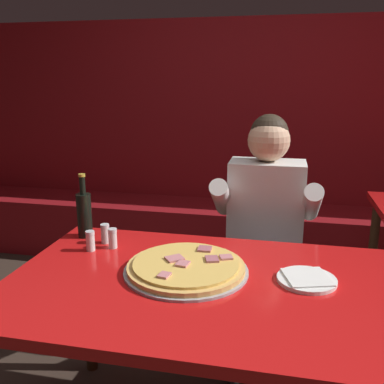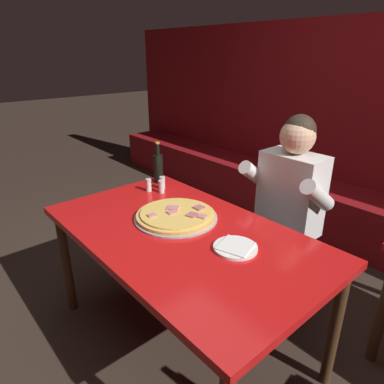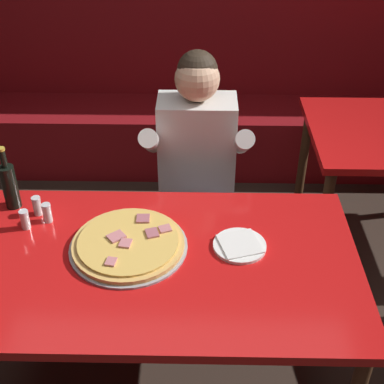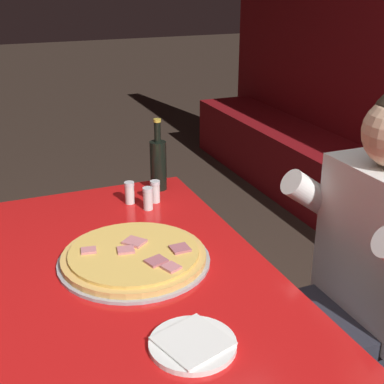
# 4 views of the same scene
# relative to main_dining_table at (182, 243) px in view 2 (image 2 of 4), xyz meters

# --- Properties ---
(ground_plane) EXTENTS (24.00, 24.00, 0.00)m
(ground_plane) POSITION_rel_main_dining_table_xyz_m (0.00, 0.00, -0.67)
(ground_plane) COLOR #33261E
(booth_wall_panel) EXTENTS (6.80, 0.16, 1.90)m
(booth_wall_panel) POSITION_rel_main_dining_table_xyz_m (0.00, 2.18, 0.28)
(booth_wall_panel) COLOR maroon
(booth_wall_panel) RESTS_ON ground_plane
(booth_bench) EXTENTS (6.46, 0.48, 0.46)m
(booth_bench) POSITION_rel_main_dining_table_xyz_m (0.00, 1.86, -0.44)
(booth_bench) COLOR maroon
(booth_bench) RESTS_ON ground_plane
(main_dining_table) EXTENTS (1.53, 0.89, 0.75)m
(main_dining_table) POSITION_rel_main_dining_table_xyz_m (0.00, 0.00, 0.00)
(main_dining_table) COLOR #422816
(main_dining_table) RESTS_ON ground_plane
(pizza) EXTENTS (0.46, 0.46, 0.05)m
(pizza) POSITION_rel_main_dining_table_xyz_m (-0.13, 0.07, 0.09)
(pizza) COLOR #9E9EA3
(pizza) RESTS_ON main_dining_table
(plate_white_paper) EXTENTS (0.21, 0.21, 0.02)m
(plate_white_paper) POSITION_rel_main_dining_table_xyz_m (0.30, 0.08, 0.08)
(plate_white_paper) COLOR white
(plate_white_paper) RESTS_ON main_dining_table
(beer_bottle) EXTENTS (0.07, 0.07, 0.29)m
(beer_bottle) POSITION_rel_main_dining_table_xyz_m (-0.66, 0.33, 0.18)
(beer_bottle) COLOR black
(beer_bottle) RESTS_ON main_dining_table
(shaker_parmesan) EXTENTS (0.04, 0.04, 0.09)m
(shaker_parmesan) POSITION_rel_main_dining_table_xyz_m (-0.54, 0.27, 0.11)
(shaker_parmesan) COLOR silver
(shaker_parmesan) RESTS_ON main_dining_table
(shaker_red_pepper_flakes) EXTENTS (0.04, 0.04, 0.09)m
(shaker_red_pepper_flakes) POSITION_rel_main_dining_table_xyz_m (-0.49, 0.23, 0.11)
(shaker_red_pepper_flakes) COLOR silver
(shaker_red_pepper_flakes) RESTS_ON main_dining_table
(shaker_black_pepper) EXTENTS (0.04, 0.04, 0.09)m
(shaker_black_pepper) POSITION_rel_main_dining_table_xyz_m (-0.57, 0.18, 0.11)
(shaker_black_pepper) COLOR silver
(shaker_black_pepper) RESTS_ON main_dining_table
(diner_seated_blue_shirt) EXTENTS (0.53, 0.53, 1.27)m
(diner_seated_blue_shirt) POSITION_rel_main_dining_table_xyz_m (0.13, 0.70, 0.03)
(diner_seated_blue_shirt) COLOR black
(diner_seated_blue_shirt) RESTS_ON ground_plane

